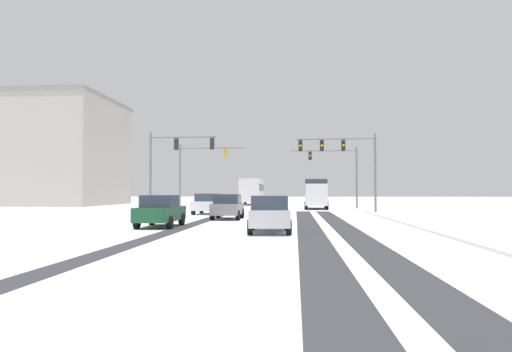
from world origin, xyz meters
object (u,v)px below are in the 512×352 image
(traffic_signal_far_left, at_px, (198,165))
(office_building_far_left_block, at_px, (6,152))
(traffic_signal_near_left, at_px, (173,156))
(traffic_signal_near_right, at_px, (343,155))
(car_white_lead, at_px, (207,204))
(bus_oncoming, at_px, (252,190))
(traffic_signal_far_right, at_px, (338,166))
(car_grey_second, at_px, (228,207))
(car_silver_fourth, at_px, (270,214))
(car_dark_green_third, at_px, (160,211))
(box_truck_delivery, at_px, (316,193))

(traffic_signal_far_left, relative_size, office_building_far_left_block, 0.23)
(traffic_signal_near_left, height_order, traffic_signal_near_right, same)
(office_building_far_left_block, bearing_deg, car_white_lead, -36.82)
(bus_oncoming, xyz_separation_m, office_building_far_left_block, (-32.52, -2.82, 4.98))
(traffic_signal_far_right, xyz_separation_m, car_grey_second, (-8.85, -20.54, -3.67))
(traffic_signal_far_right, bearing_deg, car_grey_second, -113.31)
(car_grey_second, bearing_deg, car_silver_fourth, -71.82)
(car_white_lead, height_order, car_grey_second, same)
(car_white_lead, bearing_deg, office_building_far_left_block, 143.18)
(traffic_signal_near_right, height_order, traffic_signal_far_left, same)
(traffic_signal_near_left, relative_size, traffic_signal_far_right, 0.92)
(car_dark_green_third, xyz_separation_m, car_silver_fourth, (5.71, -2.79, 0.00))
(car_white_lead, relative_size, car_grey_second, 1.02)
(bus_oncoming, distance_m, box_truck_delivery, 16.31)
(car_grey_second, bearing_deg, car_dark_green_third, -109.20)
(traffic_signal_far_left, bearing_deg, traffic_signal_far_right, 15.56)
(office_building_far_left_block, bearing_deg, car_silver_fourth, -47.19)
(traffic_signal_far_right, bearing_deg, bus_oncoming, 129.28)
(office_building_far_left_block, bearing_deg, bus_oncoming, 4.95)
(traffic_signal_near_left, xyz_separation_m, car_grey_second, (5.34, -6.63, -3.80))
(box_truck_delivery, relative_size, office_building_far_left_block, 0.26)
(car_dark_green_third, relative_size, car_silver_fourth, 0.98)
(traffic_signal_far_left, height_order, traffic_signal_far_right, same)
(traffic_signal_far_right, height_order, car_dark_green_third, traffic_signal_far_right)
(traffic_signal_far_left, height_order, bus_oncoming, traffic_signal_far_left)
(traffic_signal_near_left, height_order, traffic_signal_far_right, same)
(car_grey_second, bearing_deg, bus_oncoming, 92.34)
(traffic_signal_near_right, height_order, box_truck_delivery, traffic_signal_near_right)
(traffic_signal_far_right, bearing_deg, traffic_signal_near_right, -92.72)
(car_grey_second, xyz_separation_m, car_dark_green_third, (-2.47, -7.09, 0.00))
(car_grey_second, height_order, bus_oncoming, bus_oncoming)
(traffic_signal_near_right, bearing_deg, car_white_lead, -169.63)
(box_truck_delivery, bearing_deg, bus_oncoming, 118.79)
(traffic_signal_near_right, relative_size, car_dark_green_third, 1.58)
(car_grey_second, relative_size, box_truck_delivery, 0.55)
(box_truck_delivery, bearing_deg, car_dark_green_third, -109.18)
(traffic_signal_near_left, xyz_separation_m, office_building_far_left_block, (-28.53, 23.56, 2.36))
(bus_oncoming, bearing_deg, car_dark_green_third, -91.60)
(car_silver_fourth, bearing_deg, traffic_signal_near_right, 74.83)
(traffic_signal_near_right, bearing_deg, car_silver_fourth, -105.17)
(bus_oncoming, bearing_deg, traffic_signal_near_right, -68.34)
(car_white_lead, bearing_deg, box_truck_delivery, 52.81)
(traffic_signal_far_left, bearing_deg, bus_oncoming, 76.46)
(traffic_signal_near_left, xyz_separation_m, traffic_signal_near_right, (13.63, 2.11, 0.19))
(traffic_signal_far_left, distance_m, office_building_far_left_block, 31.74)
(traffic_signal_far_right, relative_size, bus_oncoming, 0.64)
(car_silver_fourth, bearing_deg, office_building_far_left_block, 132.81)
(traffic_signal_far_left, xyz_separation_m, car_silver_fourth, (8.54, -26.47, -3.65))
(car_grey_second, relative_size, car_silver_fourth, 0.98)
(traffic_signal_near_left, bearing_deg, box_truck_delivery, 45.56)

